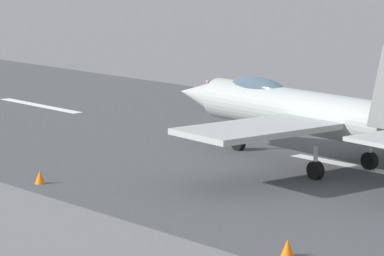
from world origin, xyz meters
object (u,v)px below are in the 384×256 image
at_px(fighter_jet, 313,112).
at_px(crew_person, 208,94).
at_px(marker_cone_mid, 40,177).
at_px(marker_cone_near, 288,248).

relative_size(fighter_jet, crew_person, 10.34).
bearing_deg(marker_cone_mid, crew_person, -60.50).
height_order(crew_person, marker_cone_mid, crew_person).
bearing_deg(fighter_jet, marker_cone_near, 128.46).
distance_m(crew_person, marker_cone_near, 30.72).
bearing_deg(marker_cone_mid, fighter_jet, -115.61).
relative_size(fighter_jet, marker_cone_near, 31.73).
height_order(marker_cone_near, marker_cone_mid, same).
bearing_deg(fighter_jet, crew_person, -28.10).
bearing_deg(marker_cone_near, fighter_jet, -51.54).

